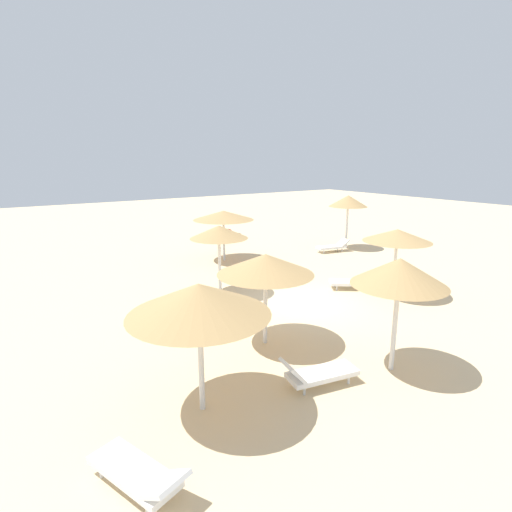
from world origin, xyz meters
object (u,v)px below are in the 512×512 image
at_px(parasol_1, 397,236).
at_px(parasol_5, 219,232).
at_px(parasol_0, 199,299).
at_px(parasol_3, 399,272).
at_px(parasol_6, 223,216).
at_px(lounger_0, 139,474).
at_px(parasol_2, 348,201).
at_px(lounger_1, 354,282).
at_px(lounger_2, 333,246).
at_px(lounger_3, 317,373).
at_px(parasol_4, 266,264).
at_px(bench_0, 230,237).

relative_size(parasol_1, parasol_5, 0.96).
distance_m(parasol_0, parasol_3, 4.89).
bearing_deg(parasol_6, lounger_0, -124.68).
bearing_deg(parasol_2, parasol_0, -146.33).
relative_size(parasol_3, lounger_1, 1.51).
height_order(parasol_0, parasol_6, parasol_0).
height_order(parasol_0, lounger_2, parasol_0).
height_order(parasol_2, lounger_2, parasol_2).
distance_m(parasol_2, parasol_5, 10.65).
xyz_separation_m(parasol_1, lounger_1, (-0.71, 1.36, -2.06)).
relative_size(parasol_6, lounger_3, 1.60).
relative_size(parasol_6, lounger_0, 1.55).
bearing_deg(lounger_2, parasol_4, -143.49).
xyz_separation_m(lounger_2, bench_0, (-3.54, 5.66, 0.03)).
height_order(parasol_6, lounger_3, parasol_6).
bearing_deg(parasol_6, parasol_4, -112.59).
bearing_deg(lounger_2, parasol_2, 10.91).
relative_size(parasol_4, lounger_0, 1.36).
height_order(lounger_1, bench_0, lounger_1).
relative_size(parasol_5, lounger_2, 1.37).
bearing_deg(parasol_4, lounger_1, 18.74).
bearing_deg(parasol_2, parasol_3, -131.62).
xyz_separation_m(parasol_0, lounger_1, (8.81, 3.83, -2.17)).
xyz_separation_m(parasol_3, bench_0, (4.61, 16.05, -2.22)).
xyz_separation_m(parasol_2, bench_0, (-4.85, 5.41, -2.45)).
height_order(parasol_5, lounger_0, parasol_5).
bearing_deg(parasol_2, parasol_5, -163.55).
bearing_deg(parasol_4, parasol_5, 77.12).
bearing_deg(parasol_5, lounger_2, 17.24).
bearing_deg(lounger_0, parasol_2, 34.12).
distance_m(parasol_0, parasol_1, 9.83).
bearing_deg(lounger_2, lounger_3, -135.95).
relative_size(parasol_0, parasol_4, 1.08).
bearing_deg(parasol_4, parasol_6, 67.41).
bearing_deg(bench_0, parasol_0, -122.16).
bearing_deg(parasol_3, parasol_2, 48.38).
bearing_deg(lounger_0, parasol_6, 55.32).
relative_size(parasol_2, parasol_5, 1.15).
relative_size(lounger_0, lounger_1, 1.04).
relative_size(lounger_3, bench_0, 1.26).
bearing_deg(lounger_1, parasol_3, -129.02).
bearing_deg(lounger_3, lounger_1, 36.36).
bearing_deg(parasol_4, lounger_3, -96.61).
height_order(parasol_1, parasol_4, parasol_4).
distance_m(parasol_0, parasol_6, 12.87).
bearing_deg(lounger_0, parasol_4, 34.22).
distance_m(lounger_3, bench_0, 16.96).
relative_size(parasol_4, bench_0, 1.76).
bearing_deg(parasol_2, lounger_1, -133.77).
bearing_deg(lounger_1, lounger_3, -143.64).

